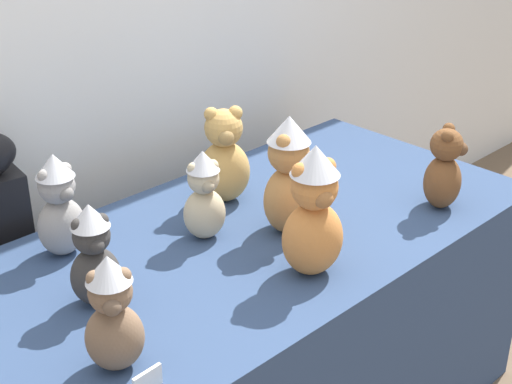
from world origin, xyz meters
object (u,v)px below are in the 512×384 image
object	(u,v)px
teddy_bear_chestnut	(444,170)
teddy_bear_honey	(224,158)
teddy_bear_ginger	(312,212)
teddy_bear_mocha	(113,315)
display_table	(256,336)
teddy_bear_charcoal	(94,256)
teddy_bear_caramel	(288,176)
teddy_bear_ash	(59,206)
teddy_bear_sand	(204,196)

from	to	relation	value
teddy_bear_chestnut	teddy_bear_honey	bearing A→B (deg)	102.46
teddy_bear_ginger	teddy_bear_mocha	bearing A→B (deg)	-163.70
display_table	teddy_bear_charcoal	xyz separation A→B (m)	(-0.51, 0.01, 0.49)
teddy_bear_caramel	teddy_bear_ash	distance (m)	0.61
teddy_bear_chestnut	teddy_bear_caramel	bearing A→B (deg)	123.48
teddy_bear_charcoal	teddy_bear_ginger	xyz separation A→B (m)	(0.46, -0.26, 0.04)
teddy_bear_ash	teddy_bear_sand	xyz separation A→B (m)	(0.32, -0.19, -0.01)
teddy_bear_caramel	teddy_bear_ginger	world-z (taller)	teddy_bear_ginger
teddy_bear_caramel	teddy_bear_sand	xyz separation A→B (m)	(-0.19, 0.13, -0.04)
teddy_bear_mocha	teddy_bear_charcoal	size ratio (longest dim) A/B	1.03
teddy_bear_ash	teddy_bear_ginger	bearing A→B (deg)	-54.61
display_table	teddy_bear_caramel	size ratio (longest dim) A/B	4.88
display_table	teddy_bear_caramel	xyz separation A→B (m)	(0.07, -0.06, 0.53)
teddy_bear_mocha	teddy_bear_sand	size ratio (longest dim) A/B	1.05
teddy_bear_chestnut	display_table	bearing A→B (deg)	121.36
teddy_bear_charcoal	teddy_bear_honey	size ratio (longest dim) A/B	0.88
teddy_bear_ash	teddy_bear_caramel	bearing A→B (deg)	-34.59
display_table	teddy_bear_ash	distance (m)	0.72
teddy_bear_sand	display_table	bearing A→B (deg)	-7.68
teddy_bear_mocha	teddy_bear_chestnut	world-z (taller)	teddy_bear_mocha
teddy_bear_honey	teddy_bear_ash	size ratio (longest dim) A/B	1.04
display_table	teddy_bear_chestnut	bearing A→B (deg)	-28.91
teddy_bear_ginger	teddy_bear_caramel	bearing A→B (deg)	78.42
teddy_bear_charcoal	teddy_bear_chestnut	bearing A→B (deg)	0.84
display_table	teddy_bear_ginger	size ratio (longest dim) A/B	4.75
teddy_bear_ginger	teddy_bear_ash	world-z (taller)	teddy_bear_ginger
teddy_bear_honey	teddy_bear_sand	size ratio (longest dim) A/B	1.16
teddy_bear_charcoal	teddy_bear_chestnut	distance (m)	1.04
teddy_bear_mocha	teddy_bear_sand	world-z (taller)	teddy_bear_mocha
teddy_bear_mocha	teddy_bear_charcoal	xyz separation A→B (m)	(0.10, 0.23, -0.00)
display_table	teddy_bear_ash	xyz separation A→B (m)	(-0.44, 0.27, 0.50)
teddy_bear_charcoal	teddy_bear_caramel	distance (m)	0.58
display_table	teddy_bear_chestnut	xyz separation A→B (m)	(0.49, -0.27, 0.48)
teddy_bear_mocha	teddy_bear_ginger	size ratio (longest dim) A/B	0.78
display_table	teddy_bear_honey	distance (m)	0.54
teddy_bear_honey	teddy_bear_ash	bearing A→B (deg)	-153.82
teddy_bear_caramel	teddy_bear_sand	bearing A→B (deg)	124.19
teddy_bear_mocha	teddy_bear_caramel	bearing A→B (deg)	45.89
teddy_bear_ginger	teddy_bear_ash	size ratio (longest dim) A/B	1.22
teddy_bear_ginger	teddy_bear_ash	bearing A→B (deg)	147.25
teddy_bear_chestnut	teddy_bear_sand	bearing A→B (deg)	121.10
teddy_bear_chestnut	teddy_bear_mocha	bearing A→B (deg)	147.29
display_table	teddy_bear_ginger	world-z (taller)	teddy_bear_ginger
teddy_bear_ash	teddy_bear_sand	bearing A→B (deg)	-33.46
teddy_bear_mocha	teddy_bear_honey	xyz separation A→B (m)	(0.68, 0.42, 0.01)
display_table	teddy_bear_ginger	bearing A→B (deg)	-101.02
teddy_bear_ash	teddy_bear_mocha	bearing A→B (deg)	-111.52
teddy_bear_mocha	teddy_bear_honey	distance (m)	0.79
display_table	teddy_bear_ash	size ratio (longest dim) A/B	5.81
teddy_bear_ash	teddy_bear_honey	bearing A→B (deg)	-9.66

